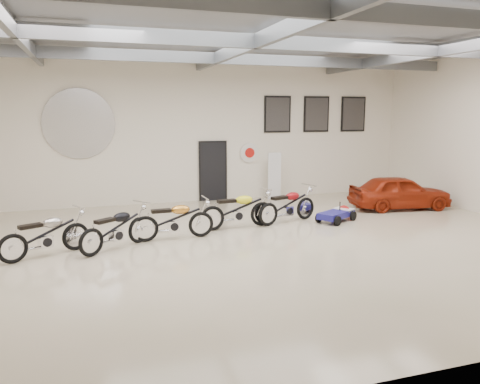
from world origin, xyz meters
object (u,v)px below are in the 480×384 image
object	(u,v)px
motorcycle_gold	(174,219)
go_kart	(339,211)
motorcycle_black	(116,228)
banner_stand	(274,175)
vintage_car	(400,192)
motorcycle_silver	(45,234)
motorcycle_red	(288,205)
motorcycle_yellow	(238,209)

from	to	relation	value
motorcycle_gold	go_kart	xyz separation A→B (m)	(5.01, 0.55, -0.24)
motorcycle_black	go_kart	size ratio (longest dim) A/B	1.26
banner_stand	vintage_car	distance (m)	4.42
go_kart	vintage_car	distance (m)	2.95
motorcycle_silver	motorcycle_black	bearing A→B (deg)	-23.32
motorcycle_gold	go_kart	size ratio (longest dim) A/B	1.29
motorcycle_silver	vintage_car	size ratio (longest dim) A/B	0.61
motorcycle_red	go_kart	bearing A→B (deg)	-27.41
motorcycle_black	motorcycle_yellow	world-z (taller)	motorcycle_yellow
motorcycle_silver	banner_stand	bearing A→B (deg)	6.80
motorcycle_silver	vintage_car	xyz separation A→B (m)	(10.75, 2.02, 0.04)
motorcycle_gold	motorcycle_black	bearing A→B (deg)	-164.33
motorcycle_yellow	vintage_car	world-z (taller)	vintage_car
motorcycle_black	motorcycle_gold	world-z (taller)	motorcycle_gold
motorcycle_black	motorcycle_red	distance (m)	5.06
motorcycle_black	vintage_car	distance (m)	9.43
motorcycle_silver	vintage_car	distance (m)	10.94
go_kart	vintage_car	size ratio (longest dim) A/B	0.48
motorcycle_red	vintage_car	bearing A→B (deg)	-9.18
banner_stand	motorcycle_silver	xyz separation A→B (m)	(-7.48, -4.97, -0.37)
motorcycle_gold	motorcycle_yellow	world-z (taller)	motorcycle_yellow
motorcycle_silver	motorcycle_yellow	bearing A→B (deg)	-13.50
motorcycle_yellow	vintage_car	distance (m)	5.98
motorcycle_silver	motorcycle_gold	bearing A→B (deg)	-16.40
vintage_car	motorcycle_gold	bearing A→B (deg)	108.87
motorcycle_silver	motorcycle_black	xyz separation A→B (m)	(1.53, 0.09, -0.00)
motorcycle_silver	vintage_car	bearing A→B (deg)	-16.18
banner_stand	motorcycle_red	world-z (taller)	banner_stand
motorcycle_silver	motorcycle_red	size ratio (longest dim) A/B	0.98
motorcycle_yellow	motorcycle_gold	bearing A→B (deg)	-166.96
banner_stand	motorcycle_gold	distance (m)	6.34
motorcycle_yellow	go_kart	world-z (taller)	motorcycle_yellow
motorcycle_black	motorcycle_gold	xyz separation A→B (m)	(1.43, 0.45, 0.01)
motorcycle_gold	banner_stand	bearing A→B (deg)	42.59
motorcycle_silver	go_kart	xyz separation A→B (m)	(7.96, 1.10, -0.23)
motorcycle_silver	motorcycle_yellow	world-z (taller)	motorcycle_yellow
motorcycle_black	go_kart	distance (m)	6.52
motorcycle_red	go_kart	size ratio (longest dim) A/B	1.30
go_kart	motorcycle_red	bearing A→B (deg)	140.82
banner_stand	motorcycle_gold	xyz separation A→B (m)	(-4.52, -4.43, -0.36)
motorcycle_gold	go_kart	distance (m)	5.04
vintage_car	motorcycle_yellow	bearing A→B (deg)	106.56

